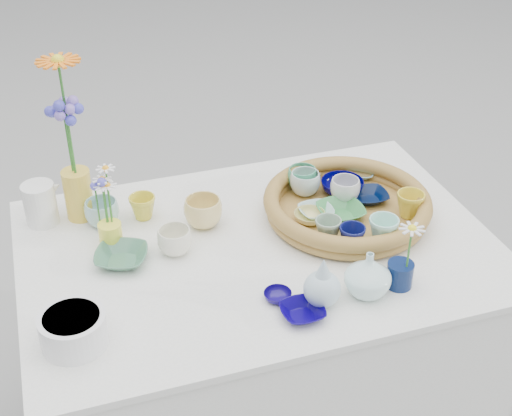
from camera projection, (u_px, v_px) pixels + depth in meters
name	position (u px, v px, depth m)	size (l,w,h in m)	color
wicker_tray	(347.00, 206.00, 2.01)	(0.47, 0.47, 0.08)	brown
tray_ceramic_0	(342.00, 187.00, 2.10)	(0.13, 0.13, 0.04)	#030141
tray_ceramic_1	(370.00, 196.00, 2.06)	(0.11, 0.11, 0.03)	black
tray_ceramic_2	(410.00, 205.00, 1.98)	(0.08, 0.08, 0.07)	gold
tray_ceramic_3	(341.00, 212.00, 1.99)	(0.13, 0.13, 0.03)	#378444
tray_ceramic_4	(328.00, 230.00, 1.89)	(0.07, 0.07, 0.07)	gray
tray_ceramic_5	(316.00, 211.00, 2.00)	(0.10, 0.10, 0.02)	#9FC6BE
tray_ceramic_6	(305.00, 183.00, 2.08)	(0.09, 0.09, 0.07)	silver
tray_ceramic_7	(345.00, 190.00, 2.05)	(0.09, 0.09, 0.07)	silver
tray_ceramic_8	(360.00, 174.00, 2.18)	(0.08, 0.08, 0.02)	#7DB8D1
tray_ceramic_9	(352.00, 237.00, 1.86)	(0.07, 0.07, 0.06)	#0E1350
tray_ceramic_10	(310.00, 217.00, 1.97)	(0.09, 0.09, 0.03)	#D6C671
tray_ceramic_11	(383.00, 231.00, 1.88)	(0.08, 0.08, 0.07)	#A3E6D3
tray_ceramic_12	(302.00, 179.00, 2.11)	(0.09, 0.09, 0.07)	#3E956C
loose_ceramic_0	(143.00, 207.00, 2.01)	(0.08, 0.08, 0.07)	gold
loose_ceramic_1	(203.00, 213.00, 1.97)	(0.11, 0.11, 0.08)	#DEC475
loose_ceramic_2	(121.00, 257.00, 1.84)	(0.14, 0.14, 0.03)	#417656
loose_ceramic_3	(175.00, 241.00, 1.87)	(0.09, 0.09, 0.07)	silver
loose_ceramic_4	(278.00, 296.00, 1.72)	(0.07, 0.07, 0.02)	#0F0557
loose_ceramic_5	(102.00, 213.00, 1.98)	(0.10, 0.10, 0.08)	#92BFB9
loose_ceramic_6	(302.00, 312.00, 1.67)	(0.10, 0.10, 0.03)	#090056
fluted_bowl	(73.00, 330.00, 1.58)	(0.15, 0.15, 0.08)	white
bud_vase_paleblue	(323.00, 281.00, 1.68)	(0.09, 0.09, 0.14)	#ABC5CD
bud_vase_seafoam	(368.00, 274.00, 1.71)	(0.11, 0.11, 0.12)	silver
bud_vase_cobalt	(400.00, 274.00, 1.75)	(0.07, 0.07, 0.07)	#0A1A42
single_daisy	(409.00, 248.00, 1.70)	(0.07, 0.07, 0.13)	white
tall_vase_yellow	(78.00, 194.00, 1.99)	(0.08, 0.08, 0.15)	gold
gerbera	(67.00, 119.00, 1.86)	(0.13, 0.13, 0.34)	orange
hydrangea	(68.00, 141.00, 1.91)	(0.07, 0.07, 0.26)	#4242C0
white_pitcher	(40.00, 204.00, 1.98)	(0.13, 0.09, 0.12)	white
daisy_cup	(111.00, 234.00, 1.90)	(0.06, 0.06, 0.07)	#FAF042
daisy_posy	(103.00, 198.00, 1.84)	(0.08, 0.08, 0.15)	white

